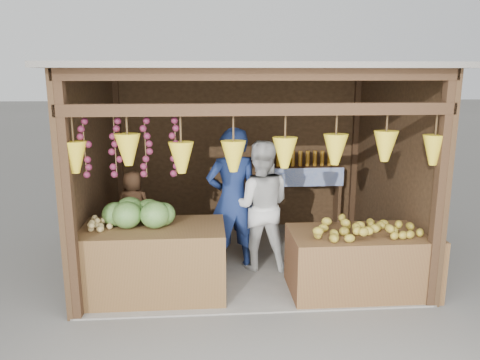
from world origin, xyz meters
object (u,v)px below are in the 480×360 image
counter_right (361,262)px  woman_standing (260,206)px  man_standing (233,200)px  counter_left (153,261)px  vendor_seated (133,207)px

counter_right → woman_standing: woman_standing is taller
man_standing → woman_standing: 0.37m
counter_left → vendor_seated: (-0.36, 1.03, 0.37)m
counter_left → counter_right: (2.44, -0.09, -0.05)m
vendor_seated → counter_left: bearing=120.0°
counter_right → woman_standing: 1.45m
counter_right → woman_standing: size_ratio=0.98×
man_standing → vendor_seated: 1.37m
counter_left → woman_standing: woman_standing is taller
man_standing → vendor_seated: size_ratio=1.93×
counter_right → woman_standing: bearing=144.2°
man_standing → counter_right: bearing=141.2°
counter_left → man_standing: (0.97, 0.71, 0.53)m
counter_left → woman_standing: size_ratio=0.96×
counter_right → woman_standing: (-1.11, 0.80, 0.49)m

